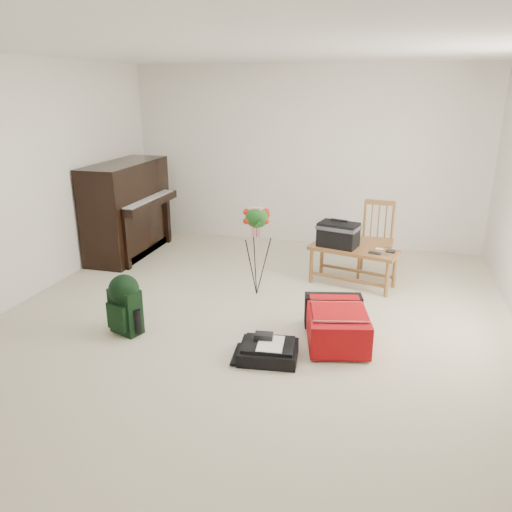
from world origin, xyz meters
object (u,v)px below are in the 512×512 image
(dining_chair, at_px, (376,240))
(flower_stand, at_px, (257,252))
(piano, at_px, (128,211))
(black_duffel, at_px, (268,351))
(red_suitcase, at_px, (337,321))
(green_backpack, at_px, (125,301))
(bench, at_px, (343,240))

(dining_chair, bearing_deg, flower_stand, -139.31)
(piano, relative_size, dining_chair, 1.66)
(flower_stand, bearing_deg, piano, 157.42)
(piano, distance_m, flower_stand, 2.26)
(dining_chair, height_order, black_duffel, dining_chair)
(black_duffel, xyz_separation_m, flower_stand, (-0.46, 1.32, 0.42))
(red_suitcase, height_order, green_backpack, green_backpack)
(dining_chair, xyz_separation_m, black_duffel, (-0.77, -2.28, -0.37))
(piano, xyz_separation_m, dining_chair, (3.28, 0.01, -0.16))
(bench, relative_size, black_duffel, 2.01)
(piano, relative_size, flower_stand, 1.48)
(piano, height_order, bench, piano)
(dining_chair, distance_m, flower_stand, 1.56)
(green_backpack, bearing_deg, dining_chair, 65.10)
(dining_chair, distance_m, green_backpack, 3.06)
(bench, xyz_separation_m, red_suitcase, (0.11, -1.36, -0.37))
(piano, relative_size, black_duffel, 2.85)
(dining_chair, xyz_separation_m, red_suitcase, (-0.25, -1.77, -0.27))
(bench, xyz_separation_m, green_backpack, (-1.80, -1.75, -0.22))
(dining_chair, bearing_deg, red_suitcase, -95.32)
(red_suitcase, xyz_separation_m, black_duffel, (-0.52, -0.51, -0.10))
(piano, bearing_deg, flower_stand, -24.69)
(piano, xyz_separation_m, flower_stand, (2.05, -0.94, -0.10))
(piano, relative_size, bench, 1.42)
(bench, xyz_separation_m, dining_chair, (0.36, 0.41, -0.10))
(flower_stand, bearing_deg, dining_chair, 40.03)
(green_backpack, bearing_deg, bench, 64.30)
(bench, height_order, black_duffel, bench)
(bench, relative_size, flower_stand, 1.04)
(dining_chair, relative_size, green_backpack, 1.58)
(bench, bearing_deg, green_backpack, -121.79)
(bench, height_order, red_suitcase, bench)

